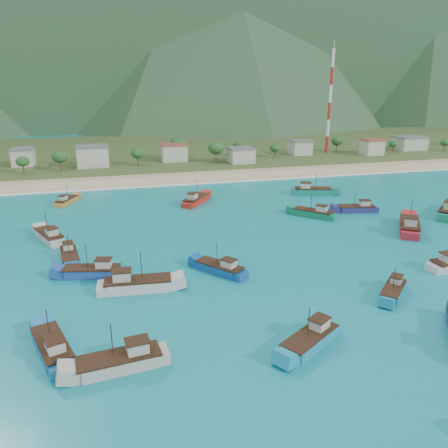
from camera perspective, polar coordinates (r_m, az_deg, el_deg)
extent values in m
plane|color=#0C7F8B|center=(78.84, 7.46, -5.71)|extent=(600.00, 600.00, 0.00)
cube|color=beige|center=(151.54, -3.74, 6.09)|extent=(400.00, 18.00, 1.20)
cube|color=#385123|center=(210.80, -6.99, 9.43)|extent=(400.00, 110.00, 2.40)
cube|color=white|center=(142.44, -3.00, 5.32)|extent=(400.00, 2.50, 0.08)
cube|color=#385942|center=(494.14, 3.22, 26.15)|extent=(1100.00, 160.00, 200.00)
cube|color=#284C2D|center=(369.24, -18.08, 24.15)|extent=(800.00, 160.00, 150.00)
cone|color=#284C2D|center=(380.65, -1.31, 26.27)|extent=(280.00, 280.00, 170.00)
cube|color=beige|center=(180.05, -24.73, 7.91)|extent=(7.46, 8.14, 6.04)
cube|color=beige|center=(168.74, -16.73, 8.42)|extent=(11.05, 8.58, 7.23)
cube|color=beige|center=(174.82, -6.55, 9.21)|extent=(9.59, 8.00, 6.20)
cube|color=beige|center=(170.56, 2.22, 8.92)|extent=(9.00, 9.08, 5.22)
cube|color=beige|center=(192.11, 9.90, 9.78)|extent=(8.30, 8.01, 5.59)
cube|color=beige|center=(198.88, 18.75, 9.44)|extent=(7.94, 7.06, 6.04)
cube|color=beige|center=(219.99, 23.12, 9.64)|extent=(12.82, 9.17, 5.49)
cylinder|color=red|center=(199.19, 13.28, 10.08)|extent=(1.20, 1.20, 7.11)
cylinder|color=white|center=(198.36, 13.43, 12.11)|extent=(1.20, 1.20, 7.11)
cylinder|color=red|center=(197.79, 13.58, 14.15)|extent=(1.20, 1.20, 7.11)
cylinder|color=white|center=(197.47, 13.74, 16.21)|extent=(1.20, 1.20, 7.11)
cylinder|color=red|center=(197.41, 13.90, 18.26)|extent=(1.20, 1.20, 7.11)
cylinder|color=white|center=(197.60, 14.07, 20.32)|extent=(1.20, 1.20, 7.11)
cube|color=#BDB2AA|center=(98.45, -21.87, -1.61)|extent=(7.29, 11.04, 1.94)
cube|color=beige|center=(95.90, -21.59, -0.97)|extent=(2.79, 3.02, 1.58)
cylinder|color=#382114|center=(98.05, -22.19, 0.22)|extent=(0.12, 0.12, 4.37)
cube|color=#A71F27|center=(105.19, 23.03, -0.41)|extent=(10.59, 12.85, 2.36)
cube|color=beige|center=(102.03, 23.22, 0.28)|extent=(3.64, 3.78, 1.92)
cylinder|color=#382114|center=(104.83, 23.27, 1.70)|extent=(0.12, 0.12, 5.32)
cube|color=#1D6FAF|center=(59.30, -21.50, -14.98)|extent=(6.32, 10.94, 1.91)
cube|color=beige|center=(56.59, -21.21, -14.58)|extent=(2.59, 2.88, 1.55)
cylinder|color=#382114|center=(58.24, -22.00, -12.11)|extent=(0.12, 0.12, 4.29)
cube|color=#13779A|center=(73.67, 21.20, -8.33)|extent=(7.93, 7.74, 1.56)
cube|color=beige|center=(74.66, 21.58, -6.83)|extent=(2.49, 2.48, 1.26)
cylinder|color=#382114|center=(72.18, 21.35, -6.69)|extent=(0.12, 0.12, 3.50)
cube|color=#B8792C|center=(126.25, -19.81, 2.75)|extent=(6.24, 9.18, 1.62)
cube|color=beige|center=(124.38, -20.30, 3.18)|extent=(2.35, 2.53, 1.32)
cylinder|color=#382114|center=(126.04, -19.82, 3.97)|extent=(0.12, 0.12, 3.65)
cube|color=beige|center=(71.42, -11.14, -7.96)|extent=(12.02, 4.47, 2.14)
cube|color=beige|center=(70.73, -13.20, -6.64)|extent=(2.85, 2.38, 1.74)
cylinder|color=#382114|center=(69.95, -10.77, -5.38)|extent=(0.12, 0.12, 4.81)
cube|color=#10724D|center=(109.24, 11.53, 1.25)|extent=(9.43, 9.85, 1.92)
cube|color=beige|center=(108.04, 12.64, 1.94)|extent=(3.04, 3.07, 1.56)
cylinder|color=#382114|center=(108.59, 11.34, 2.87)|extent=(0.12, 0.12, 4.31)
cube|color=#1E489D|center=(78.01, -16.88, -6.20)|extent=(11.01, 5.43, 1.92)
cube|color=beige|center=(76.78, -15.44, -5.04)|extent=(2.78, 2.43, 1.56)
cylinder|color=#382114|center=(76.98, -17.53, -4.07)|extent=(0.12, 0.12, 4.33)
cube|color=#114895|center=(76.27, -0.59, -5.99)|extent=(8.35, 9.55, 1.79)
cube|color=beige|center=(74.50, 0.63, -5.23)|extent=(2.80, 2.87, 1.45)
cylinder|color=#382114|center=(75.44, -0.93, -3.87)|extent=(0.12, 0.12, 4.03)
cube|color=#127C62|center=(130.90, 11.56, 4.11)|extent=(12.19, 6.50, 2.13)
cube|color=beige|center=(130.04, 10.58, 4.95)|extent=(3.14, 2.78, 1.73)
cylinder|color=#382114|center=(130.24, 11.95, 5.58)|extent=(0.12, 0.12, 4.78)
cube|color=navy|center=(115.94, 16.85, 1.80)|extent=(10.57, 4.99, 1.85)
cube|color=beige|center=(116.23, 17.89, 2.59)|extent=(2.64, 2.29, 1.50)
cylinder|color=#382114|center=(114.97, 16.71, 3.23)|extent=(0.12, 0.12, 4.16)
cube|color=teal|center=(57.81, 11.13, -14.90)|extent=(10.12, 7.94, 1.84)
cube|color=beige|center=(58.47, 12.33, -12.65)|extent=(2.93, 2.79, 1.49)
cylinder|color=#382114|center=(55.82, 11.00, -12.58)|extent=(0.12, 0.12, 4.13)
cube|color=beige|center=(85.92, 27.26, -3.94)|extent=(2.57, 2.13, 1.58)
cube|color=red|center=(119.02, -3.64, 3.02)|extent=(9.34, 10.91, 2.03)
cube|color=beige|center=(116.57, -4.15, 3.62)|extent=(3.16, 3.26, 1.65)
cylinder|color=#382114|center=(118.75, -3.54, 4.63)|extent=(0.12, 0.12, 4.57)
cube|color=#1866AB|center=(86.18, -19.50, -4.18)|extent=(4.11, 9.80, 1.73)
cube|color=beige|center=(87.45, -19.70, -2.78)|extent=(2.02, 2.38, 1.40)
cylinder|color=#382114|center=(84.70, -19.68, -2.55)|extent=(0.12, 0.12, 3.89)
cube|color=#B2ADA1|center=(54.37, -13.48, -17.38)|extent=(11.03, 4.40, 1.95)
cube|color=beige|center=(53.60, -11.23, -15.48)|extent=(2.65, 2.24, 1.59)
cylinder|color=#382114|center=(52.57, -14.42, -14.65)|extent=(0.12, 0.12, 4.39)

